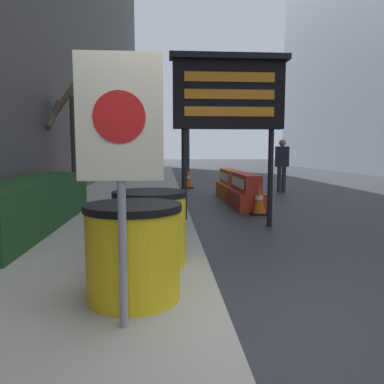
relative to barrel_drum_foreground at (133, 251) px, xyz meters
The scene contains 14 objects.
ground_plane 1.04m from the barrel_drum_foreground, 29.34° to the right, with size 120.00×120.00×0.00m, color #2D2D33.
sidewalk_left 1.09m from the barrel_drum_foreground, 154.12° to the right, with size 3.28×56.00×0.15m.
hedge_strip 3.65m from the barrel_drum_foreground, 121.82° to the left, with size 0.90×4.38×0.81m.
bare_tree 6.53m from the barrel_drum_foreground, 106.47° to the left, with size 1.30×1.26×3.27m.
barrel_drum_foreground is the anchor object (origin of this frame).
barrel_drum_middle 0.99m from the barrel_drum_foreground, 84.04° to the left, with size 0.83×0.83×0.82m.
warning_sign 1.08m from the barrel_drum_foreground, 93.03° to the right, with size 0.59×0.08×1.92m.
message_board 4.33m from the barrel_drum_foreground, 68.67° to the left, with size 2.12×0.36×3.11m.
jersey_barrier_red_striped 6.45m from the barrel_drum_foreground, 69.28° to the left, with size 0.64×1.83×0.85m.
jersey_barrier_orange_near 8.48m from the barrel_drum_foreground, 74.40° to the left, with size 0.63×1.98×0.84m.
traffic_cone_near 5.52m from the barrel_drum_foreground, 64.61° to the left, with size 0.37×0.37×0.66m.
traffic_cone_mid 11.19m from the barrel_drum_foreground, 84.02° to the left, with size 0.40×0.40×0.71m.
traffic_light_near_curb 14.35m from the barrel_drum_foreground, 84.49° to the left, with size 0.28×0.44×3.88m.
pedestrian_worker 10.46m from the barrel_drum_foreground, 65.66° to the left, with size 0.53×0.40×1.81m.
Camera 1 is at (-0.49, -2.71, 1.42)m, focal length 35.00 mm.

